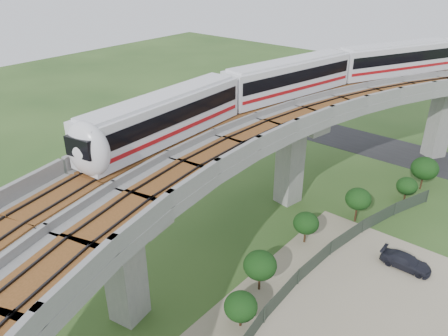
{
  "coord_description": "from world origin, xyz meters",
  "views": [
    {
      "loc": [
        20.96,
        -24.04,
        23.42
      ],
      "look_at": [
        0.6,
        0.45,
        7.5
      ],
      "focal_mm": 35.0,
      "sensor_mm": 36.0,
      "label": 1
    }
  ],
  "objects": [
    {
      "name": "fence",
      "position": [
        9.75,
        0.0,
        0.75
      ],
      "size": [
        3.87,
        38.73,
        1.5
      ],
      "color": "#2D382D",
      "rests_on": "ground"
    },
    {
      "name": "tree_5",
      "position": [
        7.6,
        -6.2,
        1.78
      ],
      "size": [
        2.33,
        2.33,
        2.77
      ],
      "color": "#382314",
      "rests_on": "ground"
    },
    {
      "name": "asphalt_road",
      "position": [
        0.0,
        30.0,
        0.01
      ],
      "size": [
        60.0,
        8.0,
        0.03
      ],
      "primitive_type": "cube",
      "color": "#232326",
      "rests_on": "ground"
    },
    {
      "name": "ground",
      "position": [
        0.0,
        0.0,
        0.0
      ],
      "size": [
        160.0,
        160.0,
        0.0
      ],
      "primitive_type": "plane",
      "color": "#29491D",
      "rests_on": "ground"
    },
    {
      "name": "tree_1",
      "position": [
        10.36,
        18.1,
        1.77
      ],
      "size": [
        2.11,
        2.11,
        2.68
      ],
      "color": "#382314",
      "rests_on": "ground"
    },
    {
      "name": "tree_3",
      "position": [
        6.04,
        5.14,
        2.04
      ],
      "size": [
        2.27,
        2.27,
        3.01
      ],
      "color": "#382314",
      "rests_on": "ground"
    },
    {
      "name": "car_dark",
      "position": [
        14.2,
        7.37,
        0.62
      ],
      "size": [
        4.07,
        1.75,
        1.17
      ],
      "primitive_type": "imported",
      "rotation": [
        0.0,
        0.0,
        1.6
      ],
      "color": "black",
      "rests_on": "dirt_lot"
    },
    {
      "name": "tree_0",
      "position": [
        10.82,
        21.83,
        2.5
      ],
      "size": [
        2.86,
        2.86,
        3.72
      ],
      "color": "#382314",
      "rests_on": "ground"
    },
    {
      "name": "tree_4",
      "position": [
        6.47,
        -2.4,
        2.33
      ],
      "size": [
        2.55,
        2.55,
        3.42
      ],
      "color": "#382314",
      "rests_on": "ground"
    },
    {
      "name": "dirt_lot",
      "position": [
        14.0,
        -2.0,
        0.02
      ],
      "size": [
        18.0,
        26.0,
        0.04
      ],
      "primitive_type": "cube",
      "color": "gray",
      "rests_on": "ground"
    },
    {
      "name": "metro_train",
      "position": [
        3.21,
        18.26,
        12.31
      ],
      "size": [
        22.18,
        58.31,
        3.64
      ],
      "color": "silver",
      "rests_on": "ground"
    },
    {
      "name": "tree_2",
      "position": [
        8.06,
        11.23,
        2.48
      ],
      "size": [
        2.42,
        2.42,
        3.52
      ],
      "color": "#382314",
      "rests_on": "ground"
    },
    {
      "name": "viaduct",
      "position": [
        3.84,
        0.0,
        9.05
      ],
      "size": [
        19.58,
        73.98,
        11.4
      ],
      "color": "#99968E",
      "rests_on": "ground"
    }
  ]
}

